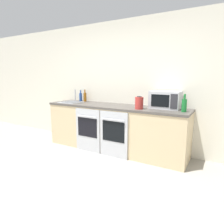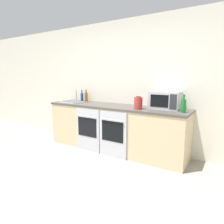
{
  "view_description": "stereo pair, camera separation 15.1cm",
  "coord_description": "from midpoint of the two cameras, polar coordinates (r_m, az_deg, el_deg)",
  "views": [
    {
      "loc": [
        1.91,
        -1.62,
        1.49
      ],
      "look_at": [
        -0.06,
        1.78,
        0.78
      ],
      "focal_mm": 32.0,
      "sensor_mm": 36.0,
      "label": 1
    },
    {
      "loc": [
        2.04,
        -1.54,
        1.49
      ],
      "look_at": [
        -0.06,
        1.78,
        0.78
      ],
      "focal_mm": 32.0,
      "sensor_mm": 36.0,
      "label": 2
    }
  ],
  "objects": [
    {
      "name": "bottle_amber",
      "position": [
        4.61,
        -6.46,
        4.37
      ],
      "size": [
        0.07,
        0.07,
        0.27
      ],
      "color": "#8C5114",
      "rests_on": "counter_back"
    },
    {
      "name": "microwave",
      "position": [
        3.66,
        16.07,
        3.29
      ],
      "size": [
        0.52,
        0.34,
        0.31
      ],
      "color": "#B7BABF",
      "rests_on": "counter_back"
    },
    {
      "name": "ground_plane",
      "position": [
        2.94,
        -17.48,
        -20.72
      ],
      "size": [
        16.0,
        16.0,
        0.0
      ],
      "primitive_type": "plane",
      "color": "gray"
    },
    {
      "name": "oven_right",
      "position": [
        3.67,
        1.4,
        -6.44
      ],
      "size": [
        0.57,
        0.06,
        0.86
      ],
      "color": "#B7BABF",
      "rests_on": "ground_plane"
    },
    {
      "name": "oven_left",
      "position": [
        3.99,
        -5.89,
        -5.11
      ],
      "size": [
        0.57,
        0.06,
        0.86
      ],
      "color": "#B7BABF",
      "rests_on": "ground_plane"
    },
    {
      "name": "bottle_blue",
      "position": [
        4.68,
        -7.66,
        4.35
      ],
      "size": [
        0.07,
        0.07,
        0.25
      ],
      "color": "#234793",
      "rests_on": "counter_back"
    },
    {
      "name": "counter_back",
      "position": [
        4.03,
        1.78,
        -4.56
      ],
      "size": [
        2.9,
        0.68,
        0.92
      ],
      "color": "#D1B789",
      "rests_on": "ground_plane"
    },
    {
      "name": "wall_back",
      "position": [
        4.22,
        4.36,
        7.65
      ],
      "size": [
        10.0,
        0.06,
        2.6
      ],
      "color": "silver",
      "rests_on": "ground_plane"
    },
    {
      "name": "sink",
      "position": [
        4.48,
        -10.37,
        2.94
      ],
      "size": [
        0.42,
        0.38,
        0.27
      ],
      "color": "#A8AAAF",
      "rests_on": "counter_back"
    },
    {
      "name": "kettle",
      "position": [
        3.52,
        8.73,
        2.54
      ],
      "size": [
        0.15,
        0.15,
        0.22
      ],
      "color": "#B2332D",
      "rests_on": "counter_back"
    },
    {
      "name": "bottle_green",
      "position": [
        3.39,
        20.93,
        1.79
      ],
      "size": [
        0.08,
        0.08,
        0.29
      ],
      "color": "#19722D",
      "rests_on": "counter_back"
    }
  ]
}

